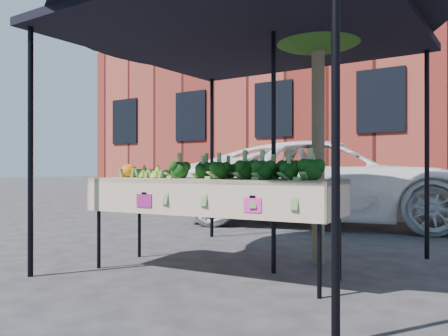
{
  "coord_description": "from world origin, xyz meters",
  "views": [
    {
      "loc": [
        2.46,
        -3.53,
        0.99
      ],
      "look_at": [
        0.01,
        0.14,
        1.0
      ],
      "focal_mm": 36.06,
      "sensor_mm": 36.0,
      "label": 1
    }
  ],
  "objects_px": {
    "canopy": "(246,131)",
    "vehicle": "(331,75)",
    "table": "(212,226)",
    "street_tree": "(318,78)"
  },
  "relations": [
    {
      "from": "canopy",
      "to": "vehicle",
      "type": "xyz_separation_m",
      "value": [
        -0.56,
        3.93,
        1.32
      ]
    },
    {
      "from": "table",
      "to": "vehicle",
      "type": "distance_m",
      "value": 4.92
    },
    {
      "from": "canopy",
      "to": "street_tree",
      "type": "xyz_separation_m",
      "value": [
        0.55,
        0.55,
        0.58
      ]
    },
    {
      "from": "canopy",
      "to": "vehicle",
      "type": "height_order",
      "value": "vehicle"
    },
    {
      "from": "table",
      "to": "canopy",
      "type": "relative_size",
      "value": 0.78
    },
    {
      "from": "table",
      "to": "street_tree",
      "type": "xyz_separation_m",
      "value": [
        0.66,
        0.98,
        1.5
      ]
    },
    {
      "from": "vehicle",
      "to": "street_tree",
      "type": "xyz_separation_m",
      "value": [
        1.11,
        -3.38,
        -0.75
      ]
    },
    {
      "from": "table",
      "to": "vehicle",
      "type": "bearing_deg",
      "value": 95.8
    },
    {
      "from": "canopy",
      "to": "vehicle",
      "type": "bearing_deg",
      "value": 98.1
    },
    {
      "from": "table",
      "to": "canopy",
      "type": "bearing_deg",
      "value": 75.0
    }
  ]
}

